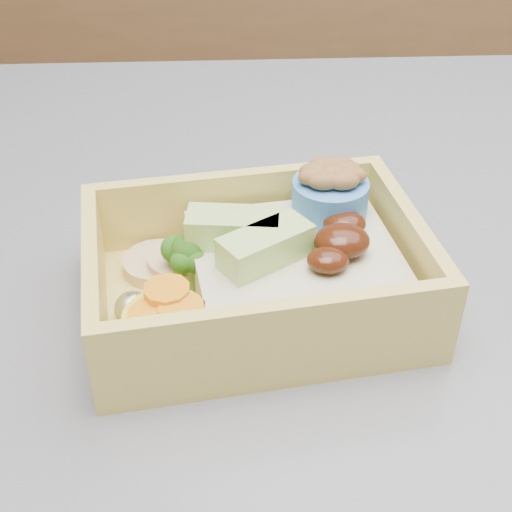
{
  "coord_description": "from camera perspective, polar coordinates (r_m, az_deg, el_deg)",
  "views": [
    {
      "loc": [
        0.11,
        -0.37,
        1.19
      ],
      "look_at": [
        0.12,
        -0.06,
        0.96
      ],
      "focal_mm": 50.0,
      "sensor_mm": 36.0,
      "label": 1
    }
  ],
  "objects": [
    {
      "name": "bento_box",
      "position": [
        0.4,
        0.77,
        -1.07
      ],
      "size": [
        0.2,
        0.16,
        0.07
      ],
      "rotation": [
        0.0,
        0.0,
        0.15
      ],
      "color": "#D3BD57",
      "rests_on": "island"
    }
  ]
}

